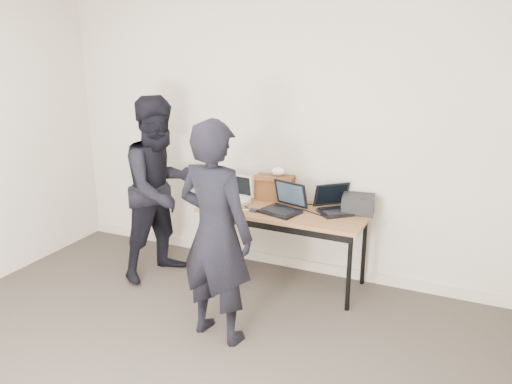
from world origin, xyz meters
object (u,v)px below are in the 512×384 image
Objects in this scene: laptop_beige at (232,198)px; person_typist at (215,233)px; equipment_box at (358,204)px; laptop_center at (284,205)px; laptop_right at (336,206)px; leather_satchel at (275,187)px; person_observer at (162,189)px; desk at (283,216)px.

person_typist reaches higher than laptop_beige.
laptop_beige is 1.29× the size of equipment_box.
laptop_beige and laptop_center have the same top height.
laptop_right is 0.63m from leather_satchel.
person_typist is at bearing -107.14° from person_observer.
desk is 3.34× the size of laptop_right.
equipment_box is 1.80m from person_observer.
laptop_center is at bearing -61.53° from leather_satchel.
laptop_center is 0.66m from equipment_box.
laptop_right is 1.31m from person_typist.
laptop_center is (0.02, -0.04, 0.12)m from desk.
laptop_right is 1.61m from person_observer.
person_observer reaches higher than equipment_box.
laptop_right is 1.19× the size of leather_satchel.
person_typist reaches higher than laptop_right.
equipment_box is (0.63, 0.19, 0.14)m from desk.
laptop_right is (0.42, 0.18, -0.00)m from laptop_center.
laptop_center is 1.00m from person_typist.
laptop_beige is 1.08m from person_typist.
desk is at bearing 156.44° from laptop_right.
laptop_center is 0.46m from laptop_right.
person_typist reaches higher than leather_satchel.
desk is at bearing -55.13° from person_observer.
laptop_beige is at bearing -165.92° from laptop_center.
person_typist is (-0.15, -0.99, 0.06)m from laptop_center.
desk is 3.97× the size of leather_satchel.
person_observer reaches higher than laptop_right.
desk is at bearing -59.45° from leather_satchel.
laptop_beige reaches higher than leather_satchel.
leather_satchel is (-0.62, 0.09, 0.07)m from laptop_right.
person_observer reaches higher than laptop_beige.
person_observer is at bearing 154.43° from laptop_right.
leather_satchel is 0.23× the size of person_typist.
equipment_box is (0.19, 0.05, 0.02)m from laptop_right.
person_typist reaches higher than laptop_center.
laptop_beige is 0.42m from leather_satchel.
desk is 0.13m from laptop_center.
desk is 4.28× the size of laptop_beige.
laptop_beige is 0.53m from laptop_center.
leather_satchel is at bearing -40.65° from person_observer.
laptop_beige reaches higher than equipment_box.
leather_satchel is 1.06m from person_observer.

